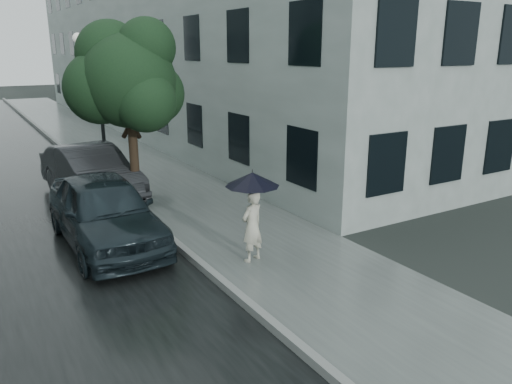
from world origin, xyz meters
TOP-DOWN VIEW (x-y plane):
  - ground at (0.00, 0.00)m, footprint 120.00×120.00m
  - sidewalk at (0.25, 12.00)m, footprint 3.50×60.00m
  - kerb_near at (-1.57, 12.00)m, footprint 0.15×60.00m
  - building_near at (5.47, 19.50)m, footprint 7.02×36.00m
  - pedestrian at (-0.50, 1.39)m, footprint 0.63×0.51m
  - umbrella at (-0.50, 1.37)m, footprint 1.21×1.21m
  - street_tree at (-1.33, 6.45)m, footprint 3.24×2.95m
  - lamp_post at (-1.44, 9.64)m, footprint 0.84×0.39m
  - car_near at (-2.84, 3.84)m, footprint 1.89×4.64m
  - car_far at (-2.20, 7.82)m, footprint 2.18×4.78m

SIDE VIEW (x-z plane):
  - ground at x=0.00m, z-range 0.00..0.00m
  - sidewalk at x=0.25m, z-range 0.00..0.01m
  - kerb_near at x=-1.57m, z-range 0.00..0.15m
  - pedestrian at x=-0.50m, z-range 0.01..1.51m
  - car_far at x=-2.20m, z-range 0.01..1.53m
  - car_near at x=-2.84m, z-range 0.01..1.58m
  - umbrella at x=-0.50m, z-range 1.25..2.26m
  - lamp_post at x=-1.44m, z-range 0.36..5.08m
  - street_tree at x=-1.33m, z-range 0.94..6.00m
  - building_near at x=5.47m, z-range 0.00..9.00m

